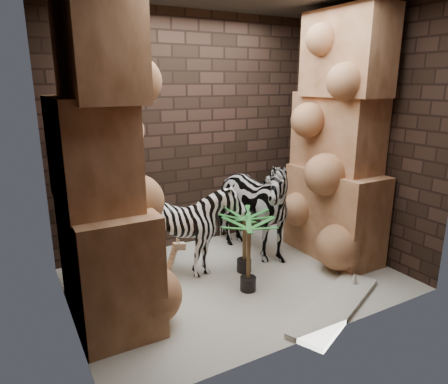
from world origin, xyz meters
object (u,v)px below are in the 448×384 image
palm_back (249,256)px  surfboard (336,306)px  palm_front (244,242)px  zebra_left (190,233)px  giraffe_toy (155,281)px  zebra_right (247,198)px

palm_back → surfboard: size_ratio=0.54×
palm_front → surfboard: bearing=-72.0°
zebra_left → giraffe_toy: 0.93m
zebra_right → zebra_left: 0.91m
surfboard → giraffe_toy: bearing=131.3°
zebra_left → surfboard: size_ratio=0.75×
giraffe_toy → palm_back: size_ratio=0.95×
giraffe_toy → zebra_left: bearing=41.0°
palm_front → zebra_right: bearing=55.1°
giraffe_toy → palm_back: bearing=-3.0°
zebra_left → palm_front: zebra_left is taller
zebra_right → palm_back: bearing=-132.2°
giraffe_toy → surfboard: giraffe_toy is taller
giraffe_toy → palm_back: 1.03m
surfboard → zebra_left: bearing=99.9°
zebra_left → palm_back: size_ratio=1.38×
zebra_right → palm_back: (-0.48, -0.80, -0.36)m
palm_back → giraffe_toy: bearing=-179.5°
palm_back → palm_front: bearing=63.5°
palm_front → giraffe_toy: bearing=-161.7°
palm_front → surfboard: 1.23m
zebra_left → giraffe_toy: size_ratio=1.46×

